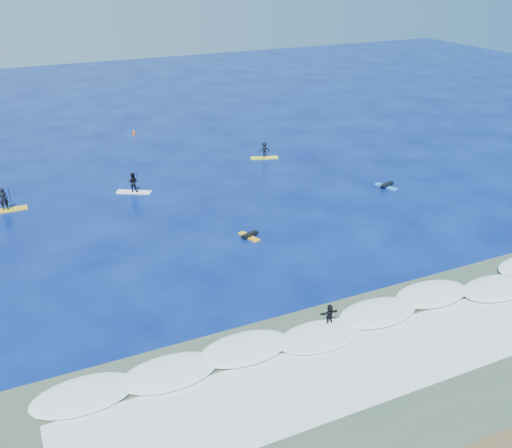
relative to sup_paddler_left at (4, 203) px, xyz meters
name	(u,v)px	position (x,y,z in m)	size (l,w,h in m)	color
ground	(282,246)	(16.99, -14.31, -0.70)	(160.00, 160.00, 0.00)	#040F4F
shallow_water	(412,366)	(16.99, -28.31, -0.70)	(90.00, 13.00, 0.01)	#3A4F3D
breaking_wave	(365,323)	(16.99, -24.31, -0.70)	(40.00, 6.00, 0.30)	white
whitewater	(399,354)	(16.99, -27.31, -0.70)	(34.00, 5.00, 0.02)	silver
sup_paddler_left	(4,203)	(0.00, 0.00, 0.00)	(3.21, 0.84, 2.25)	gold
sup_paddler_center	(133,184)	(10.06, -0.48, 0.06)	(2.89, 2.06, 2.04)	white
sup_paddler_right	(264,151)	(23.92, 2.94, 0.04)	(2.77, 1.46, 1.89)	yellow
prone_paddler_near	(249,236)	(15.47, -12.21, -0.57)	(1.47, 1.94, 0.39)	gold
prone_paddler_far	(386,186)	(30.17, -8.43, -0.55)	(1.64, 2.16, 0.44)	blue
wave_surfer	(329,316)	(14.98, -23.83, 0.03)	(1.75, 0.57, 1.25)	white
marker_buoy	(134,133)	(14.12, 15.99, -0.41)	(0.28, 0.28, 0.68)	#EC4815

